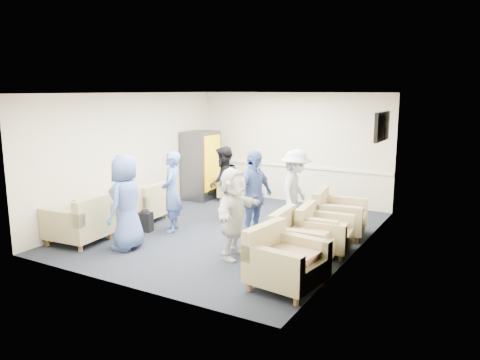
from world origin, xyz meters
The scene contains 25 objects.
floor centered at (0.00, 0.00, 0.00)m, with size 6.00×6.00×0.00m, color black.
ceiling centered at (0.00, 0.00, 2.70)m, with size 6.00×6.00×0.00m, color white.
back_wall centered at (0.00, 3.00, 1.35)m, with size 5.00×0.02×2.70m, color beige.
front_wall centered at (0.00, -3.00, 1.35)m, with size 5.00×0.02×2.70m, color beige.
left_wall centered at (-2.50, 0.00, 1.35)m, with size 0.02×6.00×2.70m, color beige.
right_wall centered at (2.50, 0.00, 1.35)m, with size 0.02×6.00×2.70m, color beige.
chair_rail centered at (0.00, 2.98, 0.90)m, with size 4.98×0.04×0.06m, color silver.
tv centered at (2.44, 1.80, 2.05)m, with size 0.10×1.00×0.58m.
armchair_left_near centered at (-1.98, -1.95, 0.38)m, with size 1.03×1.03×0.76m.
armchair_left_mid centered at (-2.04, -0.80, 0.36)m, with size 1.01×1.01×0.72m.
armchair_left_far centered at (-1.99, -0.23, 0.35)m, with size 0.92×0.92×0.69m.
armchair_right_near centered at (2.03, -1.92, 0.37)m, with size 1.04×1.04×0.74m.
armchair_right_midnear centered at (1.86, -0.89, 0.36)m, with size 0.95×0.95×0.72m.
armchair_right_midfar centered at (1.99, -0.22, 0.34)m, with size 0.94×0.94×0.68m.
armchair_right_far centered at (1.90, 0.83, 0.37)m, with size 1.06×1.06×0.74m.
armchair_corner centered at (-1.32, 2.41, 0.31)m, with size 1.02×1.02×0.62m.
vending_machine centered at (-2.09, 2.07, 0.87)m, with size 0.71×0.82×1.74m.
backpack centered at (-1.46, -0.82, 0.24)m, with size 0.30×0.23×0.46m.
pillow centered at (-2.00, -1.96, 0.56)m, with size 0.41×0.31×0.12m, color beige.
person_front_left centered at (-1.05, -1.75, 0.84)m, with size 0.82×0.53×1.68m, color #435DA1.
person_mid_left centered at (-1.00, -0.54, 0.80)m, with size 0.58×0.38×1.59m, color #435DA1.
person_back_left centered at (-0.54, 0.64, 0.80)m, with size 0.78×0.60×1.60m, color black.
person_back_right centered at (1.10, 0.68, 0.81)m, with size 1.05×0.60×1.63m, color white.
person_mid_right centered at (0.70, -0.34, 0.86)m, with size 1.00×0.42×1.71m, color #435DA1.
person_front_right centered at (0.80, -1.20, 0.76)m, with size 1.41×0.45×1.52m, color silver.
Camera 1 is at (4.60, -7.64, 2.77)m, focal length 35.00 mm.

